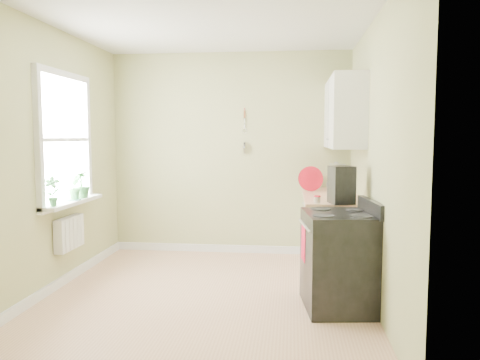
# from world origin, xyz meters

# --- Properties ---
(floor) EXTENTS (3.20, 3.60, 0.02)m
(floor) POSITION_xyz_m (0.00, 0.00, -0.01)
(floor) COLOR tan
(floor) RESTS_ON ground
(ceiling) EXTENTS (3.20, 3.60, 0.02)m
(ceiling) POSITION_xyz_m (0.00, 0.00, 2.71)
(ceiling) COLOR white
(ceiling) RESTS_ON wall_back
(wall_back) EXTENTS (3.20, 0.02, 2.70)m
(wall_back) POSITION_xyz_m (0.00, 1.81, 1.35)
(wall_back) COLOR #BABB7F
(wall_back) RESTS_ON floor
(wall_left) EXTENTS (0.02, 3.60, 2.70)m
(wall_left) POSITION_xyz_m (-1.61, 0.00, 1.35)
(wall_left) COLOR #BABB7F
(wall_left) RESTS_ON floor
(wall_right) EXTENTS (0.02, 3.60, 2.70)m
(wall_right) POSITION_xyz_m (1.61, 0.00, 1.35)
(wall_right) COLOR #BABB7F
(wall_right) RESTS_ON floor
(base_cabinets) EXTENTS (0.60, 1.60, 0.87)m
(base_cabinets) POSITION_xyz_m (1.30, 1.00, 0.43)
(base_cabinets) COLOR white
(base_cabinets) RESTS_ON floor
(countertop) EXTENTS (0.64, 1.60, 0.04)m
(countertop) POSITION_xyz_m (1.29, 1.00, 0.89)
(countertop) COLOR #F1BE93
(countertop) RESTS_ON base_cabinets
(upper_cabinets) EXTENTS (0.35, 1.40, 0.80)m
(upper_cabinets) POSITION_xyz_m (1.43, 1.10, 1.85)
(upper_cabinets) COLOR white
(upper_cabinets) RESTS_ON wall_right
(window) EXTENTS (0.06, 1.14, 1.44)m
(window) POSITION_xyz_m (-1.58, 0.30, 1.55)
(window) COLOR white
(window) RESTS_ON wall_left
(window_sill) EXTENTS (0.18, 1.14, 0.04)m
(window_sill) POSITION_xyz_m (-1.51, 0.30, 0.88)
(window_sill) COLOR white
(window_sill) RESTS_ON wall_left
(radiator) EXTENTS (0.12, 0.50, 0.35)m
(radiator) POSITION_xyz_m (-1.54, 0.25, 0.55)
(radiator) COLOR white
(radiator) RESTS_ON wall_left
(wall_utensils) EXTENTS (0.02, 0.14, 0.58)m
(wall_utensils) POSITION_xyz_m (0.20, 1.78, 1.56)
(wall_utensils) COLOR #F1BE93
(wall_utensils) RESTS_ON wall_back
(stove) EXTENTS (0.72, 0.80, 1.01)m
(stove) POSITION_xyz_m (1.28, -0.17, 0.45)
(stove) COLOR black
(stove) RESTS_ON floor
(stand_mixer) EXTENTS (0.26, 0.32, 0.36)m
(stand_mixer) POSITION_xyz_m (1.42, 1.74, 1.06)
(stand_mixer) COLOR #B2B2B7
(stand_mixer) RESTS_ON countertop
(kettle) EXTENTS (0.17, 0.10, 0.17)m
(kettle) POSITION_xyz_m (1.11, 1.72, 1.00)
(kettle) COLOR silver
(kettle) RESTS_ON countertop
(coffee_maker) EXTENTS (0.27, 0.29, 0.38)m
(coffee_maker) POSITION_xyz_m (1.33, 0.30, 1.09)
(coffee_maker) COLOR black
(coffee_maker) RESTS_ON countertop
(red_tray) EXTENTS (0.31, 0.10, 0.31)m
(red_tray) POSITION_xyz_m (1.07, 1.35, 1.06)
(red_tray) COLOR red
(red_tray) RESTS_ON countertop
(jar) EXTENTS (0.07, 0.07, 0.08)m
(jar) POSITION_xyz_m (1.09, 0.30, 0.95)
(jar) COLOR #C0B39D
(jar) RESTS_ON countertop
(plant_a) EXTENTS (0.19, 0.17, 0.30)m
(plant_a) POSITION_xyz_m (-1.50, -0.15, 1.05)
(plant_a) COLOR #3C8342
(plant_a) RESTS_ON window_sill
(plant_b) EXTENTS (0.17, 0.19, 0.28)m
(plant_b) POSITION_xyz_m (-1.50, 0.32, 1.04)
(plant_b) COLOR #3C8342
(plant_b) RESTS_ON window_sill
(plant_c) EXTENTS (0.22, 0.22, 0.30)m
(plant_c) POSITION_xyz_m (-1.50, 0.50, 1.05)
(plant_c) COLOR #3C8342
(plant_c) RESTS_ON window_sill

